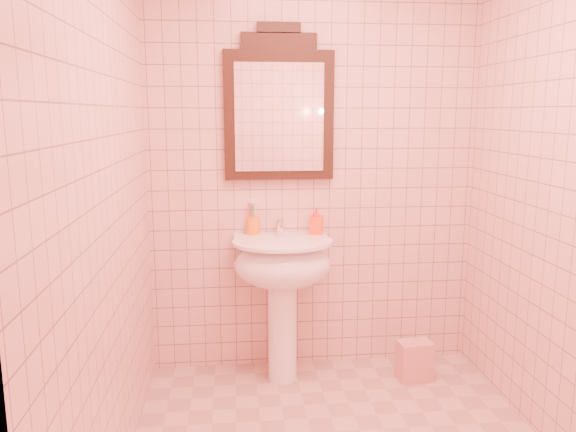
{
  "coord_description": "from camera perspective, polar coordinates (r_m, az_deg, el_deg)",
  "views": [
    {
      "loc": [
        -0.5,
        -2.28,
        1.59
      ],
      "look_at": [
        -0.21,
        0.55,
        1.06
      ],
      "focal_mm": 35.0,
      "sensor_mm": 36.0,
      "label": 1
    }
  ],
  "objects": [
    {
      "name": "pedestal_sink",
      "position": [
        3.3,
        -0.57,
        -5.88
      ],
      "size": [
        0.58,
        0.58,
        0.86
      ],
      "color": "white",
      "rests_on": "floor"
    },
    {
      "name": "back_wall",
      "position": [
        3.43,
        2.64,
        4.78
      ],
      "size": [
        2.0,
        0.02,
        2.5
      ],
      "primitive_type": "cube",
      "color": "beige",
      "rests_on": "floor"
    },
    {
      "name": "mirror",
      "position": [
        3.36,
        -0.92,
        10.86
      ],
      "size": [
        0.65,
        0.06,
        0.91
      ],
      "color": "black",
      "rests_on": "back_wall"
    },
    {
      "name": "toothbrush_cup",
      "position": [
        3.4,
        -3.58,
        -0.96
      ],
      "size": [
        0.08,
        0.08,
        0.19
      ],
      "rotation": [
        0.0,
        0.0,
        -0.19
      ],
      "color": "orange",
      "rests_on": "pedestal_sink"
    },
    {
      "name": "soap_dispenser",
      "position": [
        3.39,
        2.89,
        -0.5
      ],
      "size": [
        0.09,
        0.1,
        0.17
      ],
      "primitive_type": "imported",
      "rotation": [
        0.0,
        0.0,
        -0.32
      ],
      "color": "#F74214",
      "rests_on": "pedestal_sink"
    },
    {
      "name": "towel",
      "position": [
        3.56,
        12.72,
        -14.16
      ],
      "size": [
        0.21,
        0.15,
        0.24
      ],
      "primitive_type": "cube",
      "rotation": [
        0.0,
        0.0,
        0.09
      ],
      "color": "#ECA88B",
      "rests_on": "floor"
    },
    {
      "name": "faucet",
      "position": [
        3.37,
        -0.79,
        -1.0
      ],
      "size": [
        0.04,
        0.16,
        0.11
      ],
      "color": "white",
      "rests_on": "pedestal_sink"
    }
  ]
}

